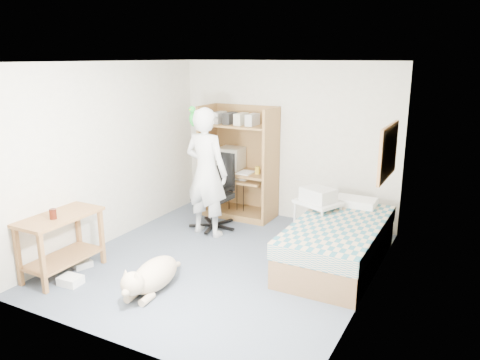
{
  "coord_description": "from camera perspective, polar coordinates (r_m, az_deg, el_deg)",
  "views": [
    {
      "loc": [
        2.77,
        -4.81,
        2.56
      ],
      "look_at": [
        0.11,
        0.23,
        1.05
      ],
      "focal_mm": 35.0,
      "sensor_mm": 36.0,
      "label": 1
    }
  ],
  "objects": [
    {
      "name": "floor",
      "position": [
        6.11,
        -1.94,
        -9.92
      ],
      "size": [
        4.0,
        4.0,
        0.0
      ],
      "primitive_type": "plane",
      "color": "#46515F",
      "rests_on": "ground"
    },
    {
      "name": "wall_back",
      "position": [
        7.47,
        5.64,
        4.68
      ],
      "size": [
        3.6,
        0.02,
        2.5
      ],
      "primitive_type": "cube",
      "color": "beige",
      "rests_on": "floor"
    },
    {
      "name": "wall_right",
      "position": [
        5.08,
        15.85,
        -0.7
      ],
      "size": [
        0.02,
        4.0,
        2.5
      ],
      "primitive_type": "cube",
      "color": "beige",
      "rests_on": "floor"
    },
    {
      "name": "wall_left",
      "position": [
        6.76,
        -15.41,
        3.14
      ],
      "size": [
        0.02,
        4.0,
        2.5
      ],
      "primitive_type": "cube",
      "color": "beige",
      "rests_on": "floor"
    },
    {
      "name": "ceiling",
      "position": [
        5.55,
        -2.17,
        14.21
      ],
      "size": [
        3.6,
        4.0,
        0.02
      ],
      "primitive_type": "cube",
      "color": "white",
      "rests_on": "wall_back"
    },
    {
      "name": "computer_hutch",
      "position": [
        7.61,
        -0.07,
        1.64
      ],
      "size": [
        1.2,
        0.63,
        1.8
      ],
      "color": "olive",
      "rests_on": "floor"
    },
    {
      "name": "bed",
      "position": [
        6.06,
        11.84,
        -7.5
      ],
      "size": [
        1.02,
        2.02,
        0.66
      ],
      "color": "brown",
      "rests_on": "floor"
    },
    {
      "name": "side_desk",
      "position": [
        6.0,
        -20.99,
        -6.34
      ],
      "size": [
        0.5,
        1.0,
        0.75
      ],
      "color": "brown",
      "rests_on": "floor"
    },
    {
      "name": "corkboard",
      "position": [
        5.9,
        17.63,
        3.3
      ],
      "size": [
        0.04,
        0.94,
        0.66
      ],
      "color": "olive",
      "rests_on": "wall_right"
    },
    {
      "name": "office_chair",
      "position": [
        7.18,
        -3.04,
        -2.66
      ],
      "size": [
        0.64,
        0.64,
        1.13
      ],
      "rotation": [
        0.0,
        0.0,
        -0.08
      ],
      "color": "black",
      "rests_on": "floor"
    },
    {
      "name": "person",
      "position": [
        6.75,
        -4.12,
        0.92
      ],
      "size": [
        0.72,
        0.5,
        1.88
      ],
      "primitive_type": "imported",
      "rotation": [
        0.0,
        0.0,
        3.06
      ],
      "color": "silver",
      "rests_on": "floor"
    },
    {
      "name": "parrot",
      "position": [
        6.73,
        -5.65,
        7.59
      ],
      "size": [
        0.14,
        0.24,
        0.38
      ],
      "rotation": [
        0.0,
        0.0,
        -0.08
      ],
      "color": "#148F27",
      "rests_on": "person"
    },
    {
      "name": "dog",
      "position": [
        5.43,
        -10.7,
        -11.39
      ],
      "size": [
        0.42,
        1.12,
        0.42
      ],
      "rotation": [
        0.0,
        0.0,
        0.08
      ],
      "color": "tan",
      "rests_on": "floor"
    },
    {
      "name": "printer_cart",
      "position": [
        6.5,
        9.39,
        -4.42
      ],
      "size": [
        0.68,
        0.62,
        0.66
      ],
      "rotation": [
        0.0,
        0.0,
        -0.4
      ],
      "color": "silver",
      "rests_on": "floor"
    },
    {
      "name": "printer",
      "position": [
        6.4,
        9.51,
        -1.77
      ],
      "size": [
        0.51,
        0.46,
        0.18
      ],
      "primitive_type": "cube",
      "rotation": [
        0.0,
        0.0,
        -0.4
      ],
      "color": "beige",
      "rests_on": "printer_cart"
    },
    {
      "name": "crt_monitor",
      "position": [
        7.67,
        -1.1,
        2.69
      ],
      "size": [
        0.4,
        0.42,
        0.35
      ],
      "rotation": [
        0.0,
        0.0,
        0.08
      ],
      "color": "beige",
      "rests_on": "computer_hutch"
    },
    {
      "name": "keyboard",
      "position": [
        7.51,
        -0.67,
        0.28
      ],
      "size": [
        0.45,
        0.17,
        0.03
      ],
      "primitive_type": "cube",
      "rotation": [
        0.0,
        0.0,
        0.02
      ],
      "color": "beige",
      "rests_on": "computer_hutch"
    },
    {
      "name": "pencil_cup",
      "position": [
        7.37,
        2.14,
        1.19
      ],
      "size": [
        0.08,
        0.08,
        0.12
      ],
      "primitive_type": "cylinder",
      "color": "gold",
      "rests_on": "computer_hutch"
    },
    {
      "name": "drink_glass",
      "position": [
        5.79,
        -21.84,
        -3.87
      ],
      "size": [
        0.08,
        0.08,
        0.12
      ],
      "primitive_type": "cylinder",
      "color": "#3C1309",
      "rests_on": "side_desk"
    },
    {
      "name": "floor_box_a",
      "position": [
        5.87,
        -19.95,
        -11.44
      ],
      "size": [
        0.26,
        0.22,
        0.1
      ],
      "primitive_type": "cube",
      "rotation": [
        0.0,
        0.0,
        0.07
      ],
      "color": "white",
      "rests_on": "floor"
    },
    {
      "name": "floor_box_b",
      "position": [
        6.27,
        -18.7,
        -9.68
      ],
      "size": [
        0.24,
        0.27,
        0.08
      ],
      "primitive_type": "cube",
      "rotation": [
        0.0,
        0.0,
        -0.35
      ],
      "color": "#ABABA6",
      "rests_on": "floor"
    }
  ]
}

